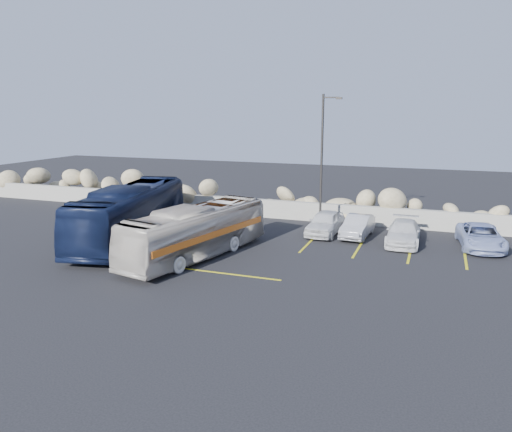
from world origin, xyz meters
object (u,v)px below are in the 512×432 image
(lamppost, at_px, (323,159))
(vintage_bus, at_px, (196,232))
(car_a, at_px, (325,223))
(tour_coach, at_px, (130,213))
(car_c, at_px, (403,233))
(car_b, at_px, (358,226))
(car_d, at_px, (481,237))

(lamppost, bearing_deg, vintage_bus, -121.48)
(lamppost, height_order, car_a, lamppost)
(tour_coach, height_order, car_c, tour_coach)
(tour_coach, bearing_deg, car_b, 13.16)
(lamppost, relative_size, car_d, 1.79)
(vintage_bus, bearing_deg, lamppost, 71.19)
(car_a, bearing_deg, tour_coach, -149.57)
(vintage_bus, bearing_deg, car_c, 45.65)
(car_b, height_order, car_d, car_d)
(car_b, bearing_deg, car_d, 2.77)
(car_d, bearing_deg, car_a, 173.63)
(tour_coach, xyz_separation_m, car_c, (14.23, 4.51, -0.92))
(tour_coach, height_order, car_a, tour_coach)
(car_c, bearing_deg, car_a, 171.72)
(tour_coach, distance_m, car_c, 14.95)
(vintage_bus, height_order, car_a, vintage_bus)
(lamppost, distance_m, tour_coach, 11.38)
(vintage_bus, relative_size, car_b, 2.46)
(car_a, xyz_separation_m, car_d, (8.30, -0.09, -0.07))
(car_a, height_order, car_c, car_a)
(vintage_bus, distance_m, car_a, 8.33)
(vintage_bus, relative_size, car_a, 2.28)
(lamppost, xyz_separation_m, car_d, (8.73, -0.83, -3.67))
(lamppost, height_order, tour_coach, lamppost)
(lamppost, relative_size, car_b, 2.14)
(vintage_bus, bearing_deg, car_b, 57.22)
(car_a, bearing_deg, car_b, 4.67)
(lamppost, height_order, car_d, lamppost)
(car_a, height_order, car_b, car_a)
(vintage_bus, height_order, car_b, vintage_bus)
(tour_coach, relative_size, car_d, 2.47)
(car_a, bearing_deg, car_d, 2.36)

